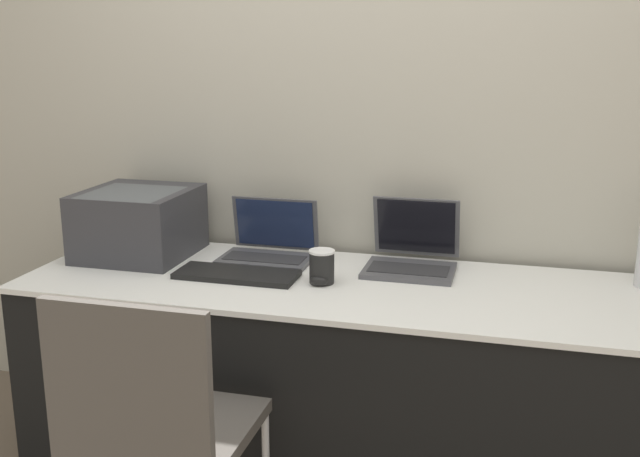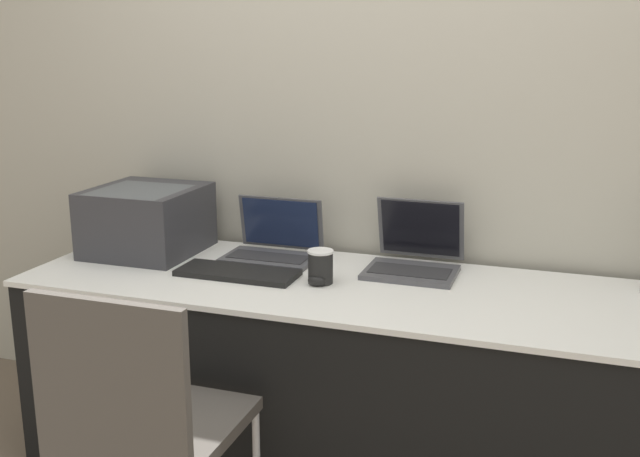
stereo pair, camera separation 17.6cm
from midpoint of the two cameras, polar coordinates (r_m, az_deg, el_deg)
wall_back at (r=2.94m, az=6.33°, el=8.81°), size 8.00×0.05×2.60m
table at (r=2.77m, az=3.76°, el=-11.47°), size 2.31×0.75×0.74m
printer at (r=3.03m, az=-11.48°, el=0.80°), size 0.41×0.42×0.26m
laptop_left at (r=2.92m, az=-1.83°, el=-1.29°), size 0.35×0.25×0.23m
laptop_right at (r=2.79m, az=9.00°, el=-2.09°), size 0.33×0.33×0.25m
external_keyboard at (r=2.72m, az=-4.46°, el=-3.40°), size 0.44×0.17×0.02m
coffee_cup at (r=2.61m, az=1.97°, el=-2.93°), size 0.09×0.09×0.12m
mouse at (r=2.59m, az=1.69°, el=-4.04°), size 0.06×0.04×0.04m
chair at (r=2.20m, az=-11.21°, el=-13.82°), size 0.46×0.47×0.94m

